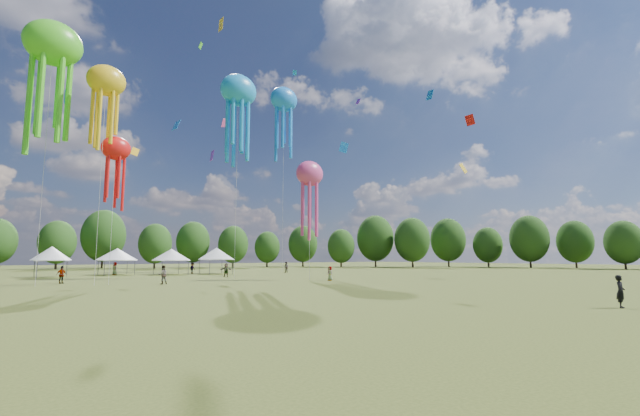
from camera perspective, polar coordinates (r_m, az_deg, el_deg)
ground at (r=19.36m, az=25.91°, el=-13.48°), size 300.00×300.00×0.00m
observer_main at (r=26.46m, az=35.33°, el=-9.13°), size 0.69×0.55×1.63m
spectator_near at (r=42.96m, az=-20.34°, el=-8.41°), size 0.85×0.66×1.74m
spectators_far at (r=58.98m, az=-16.53°, el=-7.95°), size 37.17×30.85×1.80m
festival_tents at (r=65.74m, az=-25.94°, el=-5.51°), size 36.38×11.24×4.32m
show_kites at (r=56.21m, az=-14.06°, el=12.56°), size 40.94×25.15×32.19m
small_kites at (r=59.07m, az=-17.54°, el=22.26°), size 71.53×45.44×45.80m
treeline at (r=72.29m, az=-27.93°, el=-2.64°), size 201.57×95.24×13.43m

